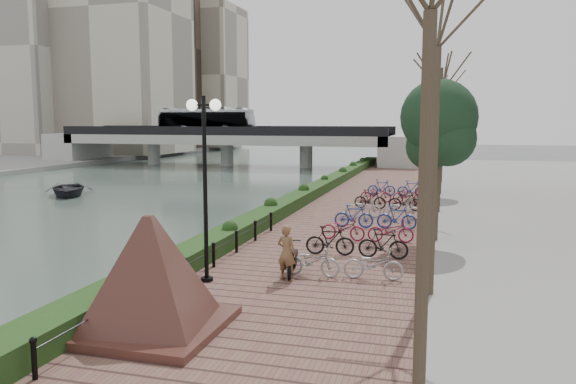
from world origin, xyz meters
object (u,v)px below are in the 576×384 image
at_px(granite_monument, 150,273).
at_px(motorcycle, 292,259).
at_px(lamppost, 204,150).
at_px(pedestrian, 287,253).
at_px(boat, 68,189).

height_order(granite_monument, motorcycle, granite_monument).
distance_m(granite_monument, lamppost, 4.55).
relative_size(granite_monument, pedestrian, 2.98).
bearing_deg(motorcycle, pedestrian, -98.58).
bearing_deg(lamppost, motorcycle, 31.38).
relative_size(lamppost, pedestrian, 3.24).
distance_m(granite_monument, motorcycle, 5.49).
xyz_separation_m(granite_monument, motorcycle, (1.79, 5.12, -0.82)).
height_order(granite_monument, lamppost, lamppost).
relative_size(pedestrian, boat, 0.37).
bearing_deg(granite_monument, boat, 130.52).
bearing_deg(pedestrian, granite_monument, 81.88).
xyz_separation_m(lamppost, motorcycle, (2.16, 1.32, -3.28)).
bearing_deg(granite_monument, lamppost, 95.53).
bearing_deg(lamppost, pedestrian, 17.60).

